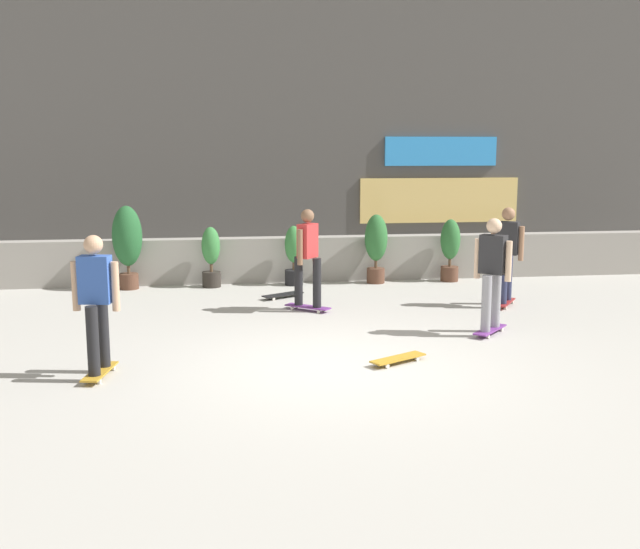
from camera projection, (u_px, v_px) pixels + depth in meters
The scene contains 14 objects.
ground_plane at pixel (336, 366), 9.21m from camera, with size 48.00×48.00×0.00m, color #B2AFA8.
planter_wall at pixel (290, 259), 15.00m from camera, with size 18.00×0.40×0.90m, color gray.
building_backdrop at pixel (275, 125), 18.43m from camera, with size 20.00×2.08×6.50m.
potted_plant_0 at pixel (127, 240), 14.05m from camera, with size 0.56×0.56×1.60m.
potted_plant_1 at pixel (211, 256), 14.32m from camera, with size 0.36×0.36×1.18m.
potted_plant_2 at pixel (294, 254), 14.53m from camera, with size 0.36×0.36×1.18m.
potted_plant_3 at pixel (376, 244), 14.72m from camera, with size 0.45×0.45×1.38m.
potted_plant_4 at pixel (450, 247), 14.94m from camera, with size 0.40×0.40×1.26m.
skater_mid_plaza at pixel (308, 255), 12.16m from camera, with size 0.75×0.65×1.70m.
skater_foreground at pixel (507, 252), 12.52m from camera, with size 0.62×0.77×1.70m.
skater_by_wall_right at pixel (492, 270), 10.62m from camera, with size 0.69×0.72×1.70m.
skater_far_left at pixel (96, 299), 8.60m from camera, with size 0.55×0.82×1.70m.
skateboard_near_camera at pixel (398, 358), 9.31m from camera, with size 0.79×0.57×0.08m.
skateboard_aside at pixel (283, 295), 13.35m from camera, with size 0.79×0.58×0.08m.
Camera 1 is at (-1.39, -8.78, 2.69)m, focal length 41.42 mm.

